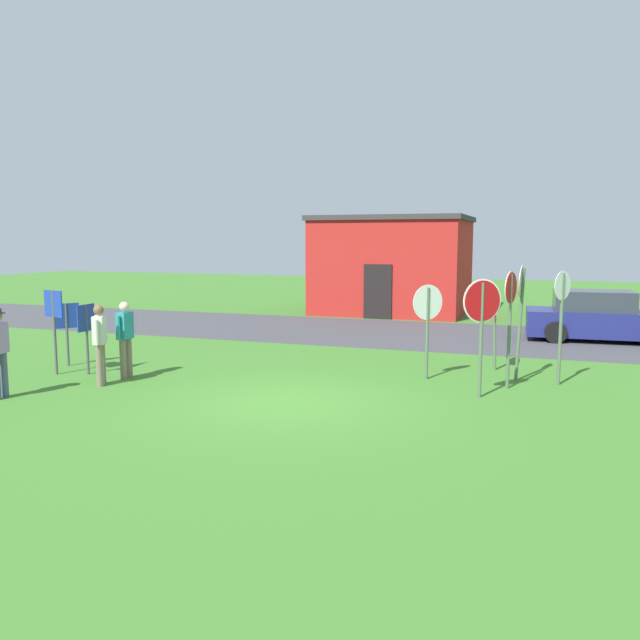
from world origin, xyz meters
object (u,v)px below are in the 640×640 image
object	(u,v)px
info_panel_leftmost	(54,317)
info_panel_middle	(67,323)
parked_car_on_street	(599,318)
stop_sign_low_front	(561,310)
stop_sign_leaning_left	(495,314)
info_panel_rightmost	(86,326)
person_on_left	(125,336)
person_in_dark_shirt	(100,340)
stop_sign_center_cluster	(482,316)
stop_sign_nearest	(521,303)
stop_sign_rear_right	(427,315)
stop_sign_tallest	(510,310)

from	to	relation	value
info_panel_leftmost	info_panel_middle	size ratio (longest dim) A/B	1.25
parked_car_on_street	stop_sign_low_front	size ratio (longest dim) A/B	1.83
stop_sign_leaning_left	info_panel_rightmost	distance (m)	9.32
person_on_left	info_panel_leftmost	size ratio (longest dim) A/B	0.89
person_in_dark_shirt	info_panel_middle	size ratio (longest dim) A/B	1.11
stop_sign_leaning_left	stop_sign_low_front	size ratio (longest dim) A/B	0.81
stop_sign_center_cluster	info_panel_middle	size ratio (longest dim) A/B	1.51
stop_sign_nearest	stop_sign_center_cluster	bearing A→B (deg)	-109.20
person_in_dark_shirt	stop_sign_low_front	bearing A→B (deg)	19.95
person_in_dark_shirt	stop_sign_leaning_left	bearing A→B (deg)	30.12
stop_sign_center_cluster	info_panel_middle	bearing A→B (deg)	-179.11
stop_sign_low_front	info_panel_leftmost	size ratio (longest dim) A/B	1.26
stop_sign_low_front	info_panel_leftmost	distance (m)	11.02
stop_sign_nearest	person_in_dark_shirt	world-z (taller)	stop_sign_nearest
stop_sign_rear_right	parked_car_on_street	bearing A→B (deg)	61.06
stop_sign_rear_right	stop_sign_leaning_left	size ratio (longest dim) A/B	1.06
stop_sign_leaning_left	person_on_left	size ratio (longest dim) A/B	1.15
person_in_dark_shirt	info_panel_leftmost	xyz separation A→B (m)	(-1.68, 0.56, 0.36)
stop_sign_nearest	stop_sign_leaning_left	distance (m)	1.22
stop_sign_center_cluster	stop_sign_low_front	size ratio (longest dim) A/B	0.96
person_in_dark_shirt	person_on_left	bearing A→B (deg)	84.12
stop_sign_tallest	info_panel_middle	size ratio (longest dim) A/B	1.58
info_panel_middle	stop_sign_tallest	bearing A→B (deg)	6.28
stop_sign_center_cluster	info_panel_rightmost	size ratio (longest dim) A/B	1.44
stop_sign_rear_right	stop_sign_tallest	size ratio (longest dim) A/B	0.86
person_on_left	person_in_dark_shirt	xyz separation A→B (m)	(-0.08, -0.74, 0.00)
stop_sign_rear_right	info_panel_rightmost	world-z (taller)	stop_sign_rear_right
stop_sign_low_front	info_panel_middle	xyz separation A→B (m)	(-11.12, -1.82, -0.54)
person_in_dark_shirt	stop_sign_center_cluster	bearing A→B (deg)	11.97
stop_sign_low_front	parked_car_on_street	bearing A→B (deg)	79.77
stop_sign_nearest	info_panel_rightmost	distance (m)	9.57
parked_car_on_street	person_on_left	bearing A→B (deg)	-137.59
stop_sign_center_cluster	stop_sign_rear_right	bearing A→B (deg)	134.26
stop_sign_nearest	parked_car_on_street	bearing A→B (deg)	72.87
parked_car_on_street	person_on_left	distance (m)	13.74
stop_sign_nearest	stop_sign_low_front	distance (m)	0.84
stop_sign_rear_right	stop_sign_tallest	bearing A→B (deg)	-10.91
stop_sign_rear_right	info_panel_leftmost	xyz separation A→B (m)	(-7.97, -2.34, -0.09)
stop_sign_rear_right	stop_sign_low_front	distance (m)	2.74
person_on_left	info_panel_middle	size ratio (longest dim) A/B	1.11
person_in_dark_shirt	stop_sign_tallest	bearing A→B (deg)	17.76
stop_sign_low_front	stop_sign_rear_right	bearing A→B (deg)	-172.30
stop_sign_tallest	info_panel_leftmost	distance (m)	9.91
parked_car_on_street	info_panel_rightmost	world-z (taller)	info_panel_rightmost
stop_sign_tallest	info_panel_middle	world-z (taller)	stop_sign_tallest
stop_sign_low_front	person_in_dark_shirt	distance (m)	9.60
parked_car_on_street	stop_sign_center_cluster	xyz separation A→B (m)	(-2.66, -8.40, 0.89)
stop_sign_nearest	stop_sign_tallest	world-z (taller)	stop_sign_nearest
stop_sign_low_front	person_on_left	xyz separation A→B (m)	(-8.93, -2.53, -0.63)
info_panel_middle	stop_sign_rear_right	bearing A→B (deg)	9.78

